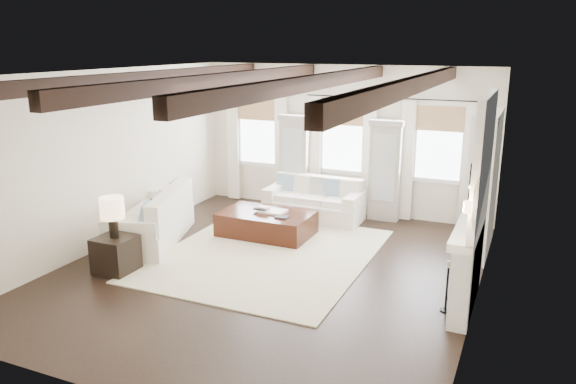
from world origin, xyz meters
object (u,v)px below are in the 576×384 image
at_px(ottoman, 267,224).
at_px(side_table_front, 116,254).
at_px(sofa_left, 154,221).
at_px(side_table_back, 295,192).
at_px(sofa_back, 315,202).

xyz_separation_m(ottoman, side_table_front, (-1.46, -2.62, 0.07)).
bearing_deg(side_table_front, sofa_left, 102.54).
distance_m(ottoman, side_table_front, 3.00).
xyz_separation_m(sofa_left, ottoman, (1.79, 1.15, -0.17)).
height_order(sofa_left, side_table_front, sofa_left).
bearing_deg(sofa_left, side_table_front, -77.46).
bearing_deg(side_table_back, ottoman, -80.99).
relative_size(sofa_back, ottoman, 1.17).
bearing_deg(sofa_back, ottoman, -108.63).
relative_size(sofa_left, side_table_front, 4.26).
distance_m(sofa_back, side_table_back, 1.18).
xyz_separation_m(sofa_back, sofa_left, (-2.25, -2.54, 0.04)).
distance_m(sofa_left, side_table_back, 3.68).
bearing_deg(ottoman, side_table_back, 99.09).
distance_m(ottoman, side_table_back, 2.26).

